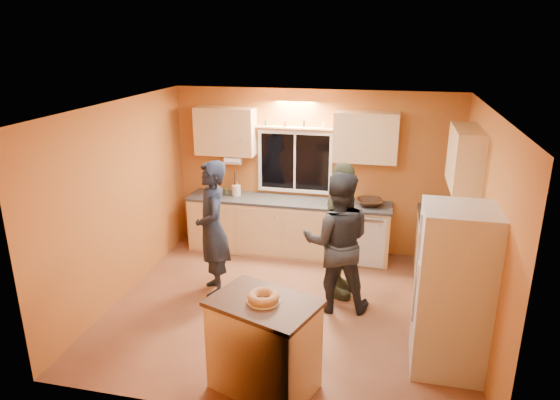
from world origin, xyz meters
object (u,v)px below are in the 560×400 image
(island, at_px, (264,344))
(person_right, at_px, (340,231))
(refrigerator, at_px, (453,291))
(person_center, at_px, (337,242))
(person_left, at_px, (213,229))

(island, bearing_deg, person_right, 96.30)
(island, relative_size, person_right, 0.64)
(island, distance_m, person_right, 2.18)
(refrigerator, relative_size, person_right, 0.97)
(person_center, bearing_deg, refrigerator, 135.45)
(refrigerator, height_order, person_right, person_right)
(island, relative_size, person_center, 0.65)
(refrigerator, xyz_separation_m, person_left, (-2.96, 1.01, 0.03))
(refrigerator, relative_size, person_left, 0.97)
(person_right, bearing_deg, person_center, -168.58)
(refrigerator, xyz_separation_m, island, (-1.80, -0.75, -0.40))
(refrigerator, bearing_deg, person_center, 143.11)
(person_right, bearing_deg, island, 177.52)
(person_left, bearing_deg, person_right, 75.17)
(refrigerator, relative_size, person_center, 0.99)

